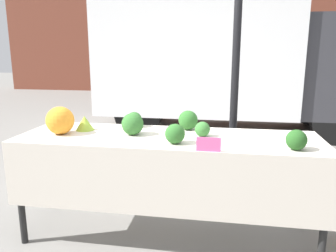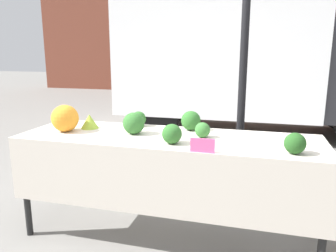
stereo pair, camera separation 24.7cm
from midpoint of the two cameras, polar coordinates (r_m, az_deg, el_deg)
ground_plane at (r=2.81m, az=2.65°, el=-18.35°), size 40.00×40.00×0.00m
tent_pole at (r=3.01m, az=15.33°, el=10.05°), size 0.07×0.07×2.67m
parked_truck at (r=6.19m, az=15.06°, el=12.03°), size 4.94×1.82×2.70m
market_table at (r=2.46m, az=2.50°, el=-4.56°), size 2.29×0.72×0.83m
orange_cauliflower at (r=2.71m, az=-15.05°, el=1.28°), size 0.22×0.22×0.22m
romanesco_head at (r=2.79m, az=-11.06°, el=0.78°), size 0.15×0.15×0.12m
broccoli_head_0 at (r=2.68m, az=6.64°, el=0.91°), size 0.16×0.16×0.16m
broccoli_head_1 at (r=2.27m, az=3.80°, el=-1.43°), size 0.14×0.14×0.14m
broccoli_head_2 at (r=2.54m, az=-3.29°, el=0.42°), size 0.17×0.17×0.17m
broccoli_head_3 at (r=2.24m, az=24.25°, el=-2.81°), size 0.14×0.14×0.14m
broccoli_head_4 at (r=2.82m, az=-2.67°, el=1.22°), size 0.13×0.13×0.13m
broccoli_head_5 at (r=2.47m, az=8.89°, el=-0.72°), size 0.11×0.11×0.11m
price_sign at (r=2.10m, az=9.39°, el=-3.42°), size 0.16×0.01×0.09m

